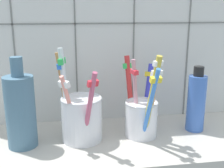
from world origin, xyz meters
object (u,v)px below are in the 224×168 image
at_px(toothbrush_cup_left, 81,116).
at_px(toothbrush_cup_right, 142,113).
at_px(soap_bottle, 196,102).
at_px(ceramic_vase, 21,110).

relative_size(toothbrush_cup_left, toothbrush_cup_right, 1.05).
bearing_deg(soap_bottle, toothbrush_cup_right, -174.82).
bearing_deg(soap_bottle, ceramic_vase, -176.81).
bearing_deg(ceramic_vase, toothbrush_cup_left, 4.51).
distance_m(toothbrush_cup_left, ceramic_vase, 0.11).
height_order(toothbrush_cup_left, toothbrush_cup_right, toothbrush_cup_left).
bearing_deg(ceramic_vase, soap_bottle, 3.19).
xyz_separation_m(toothbrush_cup_left, toothbrush_cup_right, (0.12, 0.00, -0.00)).
xyz_separation_m(ceramic_vase, soap_bottle, (0.35, 0.02, -0.01)).
xyz_separation_m(toothbrush_cup_left, ceramic_vase, (-0.11, -0.01, 0.02)).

